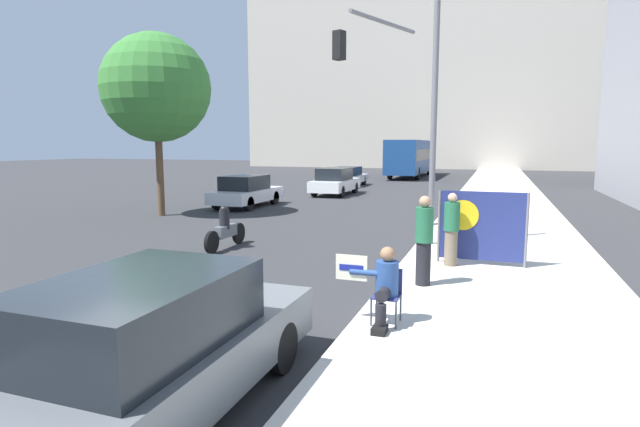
% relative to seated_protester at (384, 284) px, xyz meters
% --- Properties ---
extents(ground_plane, '(160.00, 160.00, 0.00)m').
position_rel_seated_protester_xyz_m(ground_plane, '(-2.23, -2.95, -0.79)').
color(ground_plane, '#303033').
extents(sidewalk_curb, '(4.44, 90.00, 0.18)m').
position_rel_seated_protester_xyz_m(sidewalk_curb, '(1.73, 12.05, -0.70)').
color(sidewalk_curb, beige).
rests_on(sidewalk_curb, ground_plane).
extents(building_backdrop_far, '(52.00, 12.00, 34.05)m').
position_rel_seated_protester_xyz_m(building_backdrop_far, '(-4.23, 59.99, 16.23)').
color(building_backdrop_far, '#BCB2A3').
rests_on(building_backdrop_far, ground_plane).
extents(seated_protester, '(0.97, 0.77, 1.16)m').
position_rel_seated_protester_xyz_m(seated_protester, '(0.00, 0.00, 0.00)').
color(seated_protester, '#474C56').
rests_on(seated_protester, sidewalk_curb).
extents(jogger_on_sidewalk, '(0.34, 0.34, 1.71)m').
position_rel_seated_protester_xyz_m(jogger_on_sidewalk, '(0.25, 2.34, 0.26)').
color(jogger_on_sidewalk, black).
rests_on(jogger_on_sidewalk, sidewalk_curb).
extents(pedestrian_behind, '(0.34, 0.34, 1.62)m').
position_rel_seated_protester_xyz_m(pedestrian_behind, '(0.61, 4.12, 0.20)').
color(pedestrian_behind, '#756651').
rests_on(pedestrian_behind, sidewalk_curb).
extents(protest_banner, '(1.91, 0.06, 1.64)m').
position_rel_seated_protester_xyz_m(protest_banner, '(1.22, 4.42, 0.26)').
color(protest_banner, slate).
rests_on(protest_banner, sidewalk_curb).
extents(traffic_light_pole, '(3.24, 3.01, 6.31)m').
position_rel_seated_protester_xyz_m(traffic_light_pole, '(-1.19, 6.88, 3.64)').
color(traffic_light_pole, slate).
rests_on(traffic_light_pole, sidewalk_curb).
extents(parked_car_curbside, '(1.83, 4.52, 1.55)m').
position_rel_seated_protester_xyz_m(parked_car_curbside, '(-1.77, -3.07, -0.03)').
color(parked_car_curbside, '#565B60').
rests_on(parked_car_curbside, ground_plane).
extents(car_on_road_nearest, '(1.79, 4.29, 1.46)m').
position_rel_seated_protester_xyz_m(car_on_road_nearest, '(-9.36, 13.37, -0.07)').
color(car_on_road_nearest, silver).
rests_on(car_on_road_nearest, ground_plane).
extents(car_on_road_midblock, '(1.79, 4.45, 1.55)m').
position_rel_seated_protester_xyz_m(car_on_road_midblock, '(-7.23, 20.14, -0.03)').
color(car_on_road_midblock, white).
rests_on(car_on_road_midblock, ground_plane).
extents(car_on_road_distant, '(1.86, 4.72, 1.35)m').
position_rel_seated_protester_xyz_m(car_on_road_distant, '(-8.32, 26.24, -0.11)').
color(car_on_road_distant, silver).
rests_on(car_on_road_distant, ground_plane).
extents(city_bus_on_road, '(2.60, 11.87, 3.25)m').
position_rel_seated_protester_xyz_m(city_bus_on_road, '(-5.78, 37.92, 1.08)').
color(city_bus_on_road, navy).
rests_on(city_bus_on_road, ground_plane).
extents(motorcycle_on_road, '(0.28, 2.06, 1.20)m').
position_rel_seated_protester_xyz_m(motorcycle_on_road, '(-5.49, 4.84, -0.27)').
color(motorcycle_on_road, '#565B60').
rests_on(motorcycle_on_road, ground_plane).
extents(street_tree_near_curb, '(4.23, 4.23, 7.17)m').
position_rel_seated_protester_xyz_m(street_tree_near_curb, '(-11.25, 9.67, 4.25)').
color(street_tree_near_curb, brown).
rests_on(street_tree_near_curb, ground_plane).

